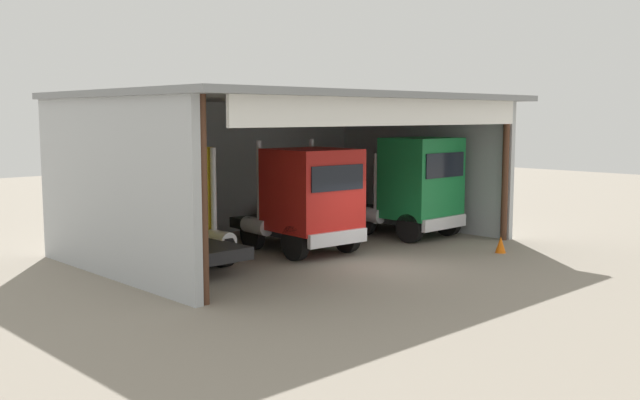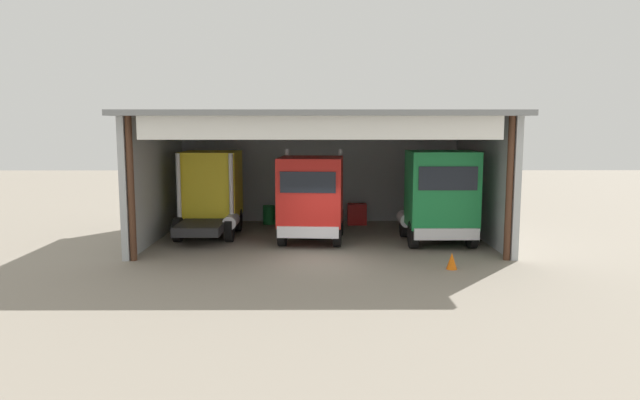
{
  "view_description": "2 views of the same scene",
  "coord_description": "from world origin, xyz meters",
  "px_view_note": "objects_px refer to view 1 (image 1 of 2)",
  "views": [
    {
      "loc": [
        -16.34,
        -14.13,
        4.56
      ],
      "look_at": [
        0.0,
        3.03,
        1.77
      ],
      "focal_mm": 40.34,
      "sensor_mm": 36.0,
      "label": 1
    },
    {
      "loc": [
        -0.13,
        -20.01,
        4.81
      ],
      "look_at": [
        0.0,
        3.03,
        1.77
      ],
      "focal_mm": 32.65,
      "sensor_mm": 36.0,
      "label": 2
    }
  ],
  "objects_px": {
    "truck_red_yard_outside": "(306,198)",
    "truck_green_center_left_bay": "(415,186)",
    "traffic_cone": "(501,244)",
    "oil_drum": "(182,231)",
    "tool_cart": "(275,219)",
    "truck_yellow_right_bay": "(163,203)"
  },
  "relations": [
    {
      "from": "truck_yellow_right_bay",
      "to": "truck_red_yard_outside",
      "type": "height_order",
      "value": "truck_red_yard_outside"
    },
    {
      "from": "truck_green_center_left_bay",
      "to": "oil_drum",
      "type": "relative_size",
      "value": 5.23
    },
    {
      "from": "traffic_cone",
      "to": "truck_yellow_right_bay",
      "type": "bearing_deg",
      "value": 145.71
    },
    {
      "from": "truck_green_center_left_bay",
      "to": "truck_yellow_right_bay",
      "type": "bearing_deg",
      "value": -13.32
    },
    {
      "from": "truck_yellow_right_bay",
      "to": "tool_cart",
      "type": "relative_size",
      "value": 5.01
    },
    {
      "from": "oil_drum",
      "to": "traffic_cone",
      "type": "relative_size",
      "value": 1.61
    },
    {
      "from": "truck_yellow_right_bay",
      "to": "truck_green_center_left_bay",
      "type": "bearing_deg",
      "value": -12.74
    },
    {
      "from": "tool_cart",
      "to": "traffic_cone",
      "type": "bearing_deg",
      "value": -73.51
    },
    {
      "from": "truck_green_center_left_bay",
      "to": "oil_drum",
      "type": "bearing_deg",
      "value": -33.94
    },
    {
      "from": "traffic_cone",
      "to": "truck_green_center_left_bay",
      "type": "bearing_deg",
      "value": 84.65
    },
    {
      "from": "truck_yellow_right_bay",
      "to": "tool_cart",
      "type": "height_order",
      "value": "truck_yellow_right_bay"
    },
    {
      "from": "truck_red_yard_outside",
      "to": "truck_green_center_left_bay",
      "type": "relative_size",
      "value": 1.09
    },
    {
      "from": "truck_green_center_left_bay",
      "to": "traffic_cone",
      "type": "bearing_deg",
      "value": 84.45
    },
    {
      "from": "truck_green_center_left_bay",
      "to": "tool_cart",
      "type": "relative_size",
      "value": 4.71
    },
    {
      "from": "truck_red_yard_outside",
      "to": "tool_cart",
      "type": "xyz_separation_m",
      "value": [
        2.16,
        4.2,
        -1.36
      ]
    },
    {
      "from": "truck_red_yard_outside",
      "to": "truck_green_center_left_bay",
      "type": "distance_m",
      "value": 5.12
    },
    {
      "from": "tool_cart",
      "to": "truck_yellow_right_bay",
      "type": "bearing_deg",
      "value": -159.36
    },
    {
      "from": "truck_red_yard_outside",
      "to": "traffic_cone",
      "type": "height_order",
      "value": "truck_red_yard_outside"
    },
    {
      "from": "traffic_cone",
      "to": "oil_drum",
      "type": "bearing_deg",
      "value": 127.71
    },
    {
      "from": "tool_cart",
      "to": "traffic_cone",
      "type": "relative_size",
      "value": 1.79
    },
    {
      "from": "oil_drum",
      "to": "tool_cart",
      "type": "bearing_deg",
      "value": -1.62
    },
    {
      "from": "tool_cart",
      "to": "oil_drum",
      "type": "bearing_deg",
      "value": 178.38
    }
  ]
}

